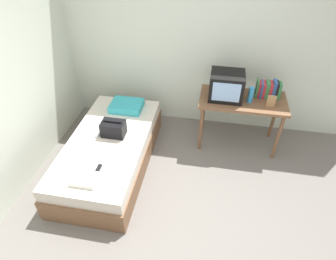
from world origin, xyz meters
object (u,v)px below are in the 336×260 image
(desk, at_px, (242,105))
(tv, at_px, (226,86))
(water_bottle, at_px, (251,95))
(magazine, at_px, (85,152))
(picture_frame, at_px, (271,101))
(book_row, at_px, (268,89))
(pillow, at_px, (127,106))
(remote_dark, at_px, (98,170))
(folded_towel, at_px, (85,179))
(bed, at_px, (110,152))
(remote_silver, at_px, (99,134))
(handbag, at_px, (113,128))

(desk, xyz_separation_m, tv, (-0.25, -0.00, 0.28))
(water_bottle, bearing_deg, magazine, -152.62)
(water_bottle, height_order, magazine, water_bottle)
(water_bottle, distance_m, picture_frame, 0.27)
(book_row, distance_m, picture_frame, 0.25)
(pillow, xyz_separation_m, remote_dark, (0.03, -1.25, -0.04))
(water_bottle, distance_m, book_row, 0.29)
(desk, bearing_deg, folded_towel, -138.17)
(tv, bearing_deg, remote_dark, -135.63)
(tv, relative_size, pillow, 0.97)
(book_row, relative_size, pillow, 0.70)
(bed, xyz_separation_m, pillow, (0.05, 0.70, 0.29))
(pillow, distance_m, remote_silver, 0.67)
(tv, height_order, folded_towel, tv)
(bed, height_order, folded_towel, folded_towel)
(remote_silver, bearing_deg, pillow, 73.01)
(handbag, bearing_deg, water_bottle, 20.28)
(tv, bearing_deg, handbag, -153.66)
(magazine, relative_size, remote_dark, 1.86)
(picture_frame, height_order, remote_dark, picture_frame)
(book_row, bearing_deg, desk, -158.51)
(folded_towel, bearing_deg, remote_dark, 65.39)
(bed, bearing_deg, folded_towel, -89.78)
(remote_dark, bearing_deg, handbag, 92.10)
(remote_silver, bearing_deg, handbag, 9.04)
(water_bottle, relative_size, remote_dark, 1.38)
(desk, height_order, folded_towel, desk)
(magazine, bearing_deg, water_bottle, 27.38)
(book_row, bearing_deg, handbag, -157.32)
(water_bottle, distance_m, folded_towel, 2.31)
(pillow, bearing_deg, picture_frame, -1.28)
(pillow, xyz_separation_m, handbag, (0.01, -0.60, 0.05))
(remote_dark, bearing_deg, desk, 39.70)
(bed, relative_size, handbag, 6.67)
(picture_frame, height_order, pillow, picture_frame)
(folded_towel, bearing_deg, water_bottle, 39.44)
(picture_frame, bearing_deg, pillow, 178.72)
(tv, xyz_separation_m, picture_frame, (0.58, -0.12, -0.10))
(picture_frame, xyz_separation_m, pillow, (-1.97, 0.04, -0.34))
(desk, height_order, remote_dark, desk)
(pillow, relative_size, remote_silver, 3.15)
(tv, relative_size, book_row, 1.39)
(remote_silver, bearing_deg, magazine, -97.44)
(tv, bearing_deg, pillow, -176.72)
(water_bottle, xyz_separation_m, folded_towel, (-1.76, -1.45, -0.39))
(bed, distance_m, remote_silver, 0.29)
(tv, height_order, picture_frame, tv)
(tv, height_order, water_bottle, tv)
(tv, relative_size, water_bottle, 2.05)
(remote_silver, bearing_deg, remote_dark, -69.55)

